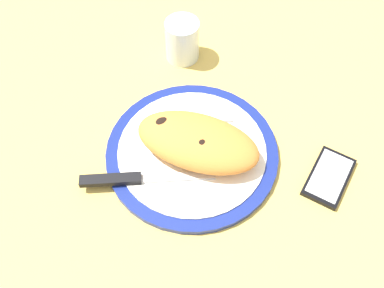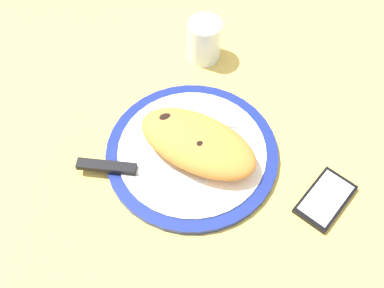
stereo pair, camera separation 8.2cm
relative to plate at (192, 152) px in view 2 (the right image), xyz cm
name	(u,v)px [view 2 (the right image)]	position (x,y,z in cm)	size (l,w,h in cm)	color
ground_plane	(192,158)	(0.00, 0.00, -2.26)	(150.00, 150.00, 3.00)	#DBB756
plate	(192,152)	(0.00, 0.00, 0.00)	(32.36, 32.36, 1.58)	navy
calzone	(198,142)	(-1.03, -0.10, 3.76)	(24.90, 16.41, 5.85)	orange
fork	(188,122)	(2.75, -5.64, 1.02)	(16.49, 5.33, 0.40)	silver
knife	(123,168)	(10.57, 7.94, 1.32)	(24.05, 6.53, 1.20)	silver
smartphone	(325,199)	(-25.43, 1.86, -0.19)	(10.44, 13.07, 1.16)	black
water_glass	(204,42)	(5.47, -25.26, 3.29)	(7.22, 7.22, 9.21)	silver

